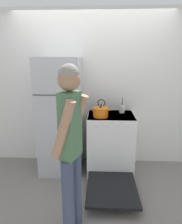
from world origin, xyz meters
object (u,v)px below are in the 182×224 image
person (71,143)px  dutch_oven_pot (101,112)px  utensil_jar (122,109)px  refrigerator (61,117)px  stove_range (110,144)px  tea_kettle (101,109)px

person → dutch_oven_pot: bearing=5.6°
utensil_jar → refrigerator: bearing=-171.9°
refrigerator → person: 1.27m
refrigerator → stove_range: refrigerator is taller
tea_kettle → refrigerator: bearing=-168.4°
refrigerator → tea_kettle: bearing=11.6°
utensil_jar → person: 1.49m
dutch_oven_pot → person: 1.14m
stove_range → person: (-0.44, -1.19, 0.53)m
stove_range → dutch_oven_pot: 0.58m
refrigerator → tea_kettle: (0.63, 0.13, 0.11)m
stove_range → utensil_jar: (0.18, 0.17, 0.54)m
refrigerator → stove_range: bearing=-2.4°
utensil_jar → person: person is taller
utensil_jar → tea_kettle: bearing=-178.9°
dutch_oven_pot → person: person is taller
refrigerator → person: size_ratio=1.04×
tea_kettle → stove_range: bearing=-47.4°
dutch_oven_pot → tea_kettle: tea_kettle is taller
stove_range → utensil_jar: 0.59m
dutch_oven_pot → utensil_jar: bearing=36.4°
refrigerator → utensil_jar: bearing=8.1°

